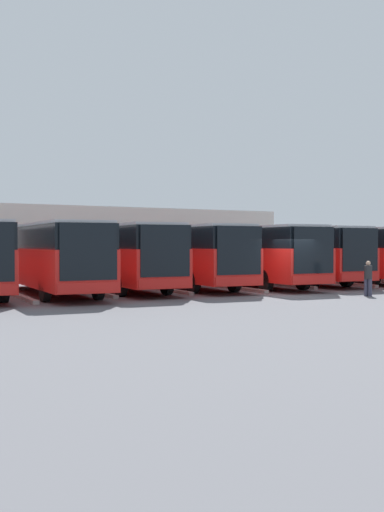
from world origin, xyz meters
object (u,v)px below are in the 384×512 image
at_px(bus_0, 377,252).
at_px(bus_3, 245,253).
at_px(bus_1, 343,252).
at_px(bus_5, 116,254).
at_px(pedestrian, 368,277).
at_px(bus_4, 180,254).
at_px(bus_6, 50,255).
at_px(bus_2, 289,253).

distance_m(bus_0, bus_3, 10.85).
relative_size(bus_1, bus_5, 1.00).
height_order(bus_3, pedestrian, bus_3).
bearing_deg(bus_4, bus_5, 4.28).
height_order(bus_0, bus_6, same).
relative_size(bus_5, bus_6, 1.00).
distance_m(bus_3, bus_5, 7.26).
height_order(bus_0, bus_5, same).
xyz_separation_m(bus_5, pedestrian, (-8.05, 8.94, -0.96)).
bearing_deg(bus_2, bus_4, 5.10).
xyz_separation_m(bus_2, bus_3, (3.61, 0.72, 0.00)).
bearing_deg(bus_4, bus_3, 173.87).
xyz_separation_m(bus_4, bus_6, (7.22, 0.75, 0.00)).
relative_size(bus_0, bus_6, 1.00).
height_order(bus_1, pedestrian, bus_1).
xyz_separation_m(bus_1, bus_2, (3.61, -0.64, 0.00)).
height_order(bus_0, bus_1, same).
relative_size(bus_3, bus_6, 1.00).
bearing_deg(bus_1, bus_4, 1.69).
xyz_separation_m(bus_3, bus_5, (7.22, -0.75, 0.00)).
bearing_deg(pedestrian, bus_1, 124.34).
bearing_deg(bus_5, bus_4, -175.72).
distance_m(bus_6, pedestrian, 14.25).
relative_size(bus_1, pedestrian, 8.22).
height_order(bus_1, bus_3, same).
height_order(bus_3, bus_6, same).
height_order(bus_1, bus_2, same).
bearing_deg(bus_0, pedestrian, 46.79).
bearing_deg(bus_2, bus_6, 8.04).
relative_size(bus_2, bus_5, 1.00).
distance_m(bus_4, bus_6, 7.26).
height_order(bus_5, pedestrian, bus_5).
bearing_deg(bus_0, bus_1, 15.31).
height_order(bus_2, bus_4, same).
height_order(bus_0, pedestrian, bus_0).
height_order(bus_1, bus_4, same).
xyz_separation_m(bus_4, bus_5, (3.61, -0.05, 0.00)).
bearing_deg(bus_1, bus_2, -5.03).
relative_size(bus_1, bus_3, 1.00).
xyz_separation_m(bus_0, bus_6, (21.65, 0.79, 0.00)).
relative_size(bus_1, bus_6, 1.00).
distance_m(bus_1, bus_6, 18.04).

